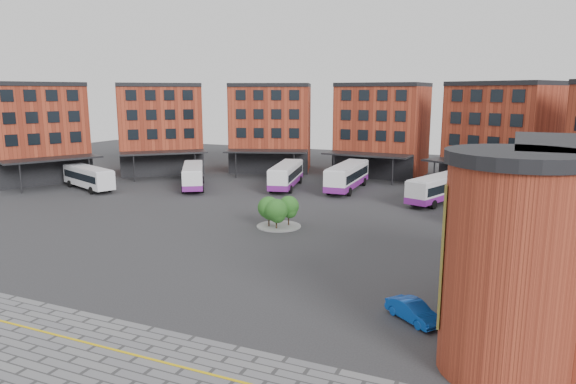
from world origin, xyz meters
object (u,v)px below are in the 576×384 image
at_px(bus_b, 193,176).
at_px(bus_c, 286,175).
at_px(tree_island, 278,210).
at_px(bus_d, 347,176).
at_px(bus_f, 513,207).
at_px(blue_car, 413,311).
at_px(bus_a, 88,176).
at_px(bus_e, 439,188).

relative_size(bus_b, bus_c, 0.90).
bearing_deg(tree_island, bus_b, 143.44).
distance_m(bus_d, bus_f, 23.51).
bearing_deg(bus_b, blue_car, -73.35).
relative_size(bus_d, bus_f, 1.17).
relative_size(bus_a, blue_car, 3.02).
bearing_deg(bus_c, bus_f, -29.87).
bearing_deg(bus_b, bus_d, -13.15).
distance_m(bus_c, blue_car, 43.16).
height_order(bus_d, bus_e, bus_d).
distance_m(bus_b, bus_e, 32.90).
distance_m(bus_a, bus_e, 46.44).
bearing_deg(bus_f, blue_car, -62.82).
height_order(bus_c, bus_f, bus_c).
bearing_deg(bus_a, tree_island, -82.05).
distance_m(bus_b, blue_car, 47.06).
height_order(bus_a, bus_b, bus_b).
bearing_deg(bus_f, bus_c, -159.16).
height_order(bus_a, bus_f, bus_f).
bearing_deg(bus_c, bus_e, -16.56).
relative_size(bus_d, blue_car, 3.45).
distance_m(bus_c, bus_e, 20.90).
xyz_separation_m(tree_island, bus_c, (-7.99, 20.03, 0.04)).
bearing_deg(bus_c, blue_car, -68.92).
height_order(tree_island, bus_a, tree_island).
distance_m(bus_b, bus_d, 21.34).
xyz_separation_m(tree_island, bus_d, (0.28, 21.92, 0.15)).
height_order(bus_e, bus_f, bus_f).
bearing_deg(blue_car, tree_island, 83.39).
distance_m(bus_f, blue_car, 27.38).
relative_size(bus_b, bus_f, 1.01).
height_order(bus_f, blue_car, bus_f).
relative_size(bus_a, bus_b, 1.01).
bearing_deg(bus_d, blue_car, -69.26).
height_order(bus_b, bus_e, bus_e).
xyz_separation_m(bus_d, bus_e, (12.58, -3.26, -0.14)).
xyz_separation_m(tree_island, bus_b, (-19.79, 14.68, -0.02)).
distance_m(bus_e, blue_car, 34.62).
xyz_separation_m(bus_a, bus_d, (32.62, 13.92, 0.08)).
bearing_deg(blue_car, bus_d, 60.60).
bearing_deg(tree_island, bus_e, 55.42).
relative_size(bus_a, bus_c, 0.91).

